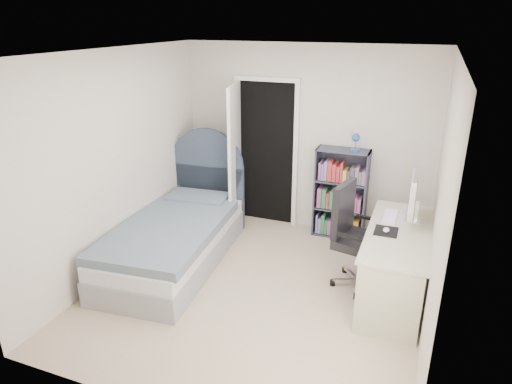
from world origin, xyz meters
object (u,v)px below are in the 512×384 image
(bed, at_px, (177,235))
(office_chair, at_px, (354,231))
(floor_lamp, at_px, (235,181))
(desk, at_px, (396,261))
(nightstand, at_px, (227,197))
(bookcase, at_px, (341,197))

(bed, height_order, office_chair, bed)
(floor_lamp, relative_size, desk, 0.89)
(nightstand, bearing_deg, office_chair, -27.29)
(bed, distance_m, nightstand, 1.25)
(bookcase, relative_size, desk, 0.91)
(nightstand, xyz_separation_m, floor_lamp, (0.07, 0.15, 0.21))
(nightstand, distance_m, office_chair, 2.25)
(nightstand, relative_size, floor_lamp, 0.40)
(bed, xyz_separation_m, desk, (2.54, 0.13, 0.10))
(nightstand, distance_m, desk, 2.70)
(bed, xyz_separation_m, nightstand, (0.09, 1.25, 0.05))
(bed, relative_size, office_chair, 2.05)
(floor_lamp, distance_m, bookcase, 1.55)
(nightstand, relative_size, desk, 0.36)
(floor_lamp, relative_size, office_chair, 1.21)
(bookcase, bearing_deg, nightstand, -175.99)
(bed, distance_m, desk, 2.55)
(nightstand, xyz_separation_m, desk, (2.45, -1.12, 0.05))
(bookcase, bearing_deg, desk, -55.87)
(nightstand, relative_size, bookcase, 0.39)
(bed, bearing_deg, desk, 2.92)
(bookcase, height_order, office_chair, bookcase)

